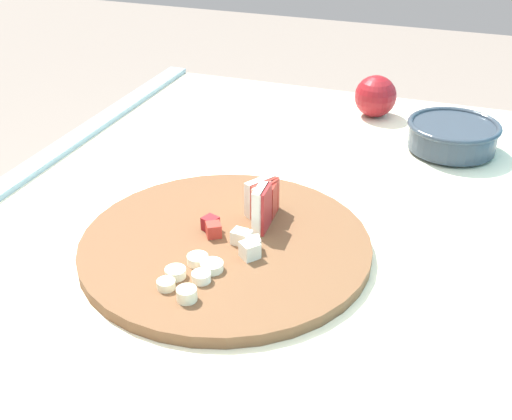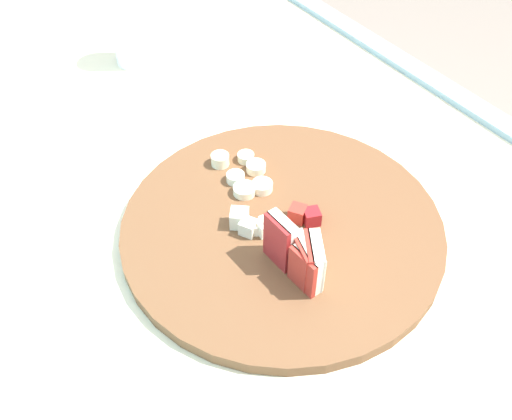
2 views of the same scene
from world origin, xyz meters
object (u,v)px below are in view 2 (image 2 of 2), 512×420
at_px(apple_wedge_fan, 300,257).
at_px(apple_dice_pile, 269,221).
at_px(small_jar, 131,34).
at_px(banana_slice_rows, 244,173).
at_px(cutting_board, 282,227).

distance_m(apple_wedge_fan, apple_dice_pile, 0.08).
xyz_separation_m(apple_dice_pile, small_jar, (0.47, -0.04, 0.03)).
distance_m(apple_dice_pile, banana_slice_rows, 0.10).
xyz_separation_m(cutting_board, banana_slice_rows, (0.10, -0.01, 0.01)).
distance_m(cutting_board, banana_slice_rows, 0.10).
xyz_separation_m(cutting_board, small_jar, (0.47, -0.02, 0.04)).
relative_size(banana_slice_rows, small_jar, 0.96).
xyz_separation_m(apple_wedge_fan, apple_dice_pile, (0.08, -0.01, -0.02)).
bearing_deg(apple_wedge_fan, apple_dice_pile, -9.54).
relative_size(cutting_board, banana_slice_rows, 3.99).
bearing_deg(apple_wedge_fan, banana_slice_rows, -11.95).
relative_size(cutting_board, apple_wedge_fan, 4.61).
relative_size(apple_dice_pile, small_jar, 0.99).
bearing_deg(apple_dice_pile, small_jar, -4.61).
bearing_deg(banana_slice_rows, cutting_board, 176.34).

